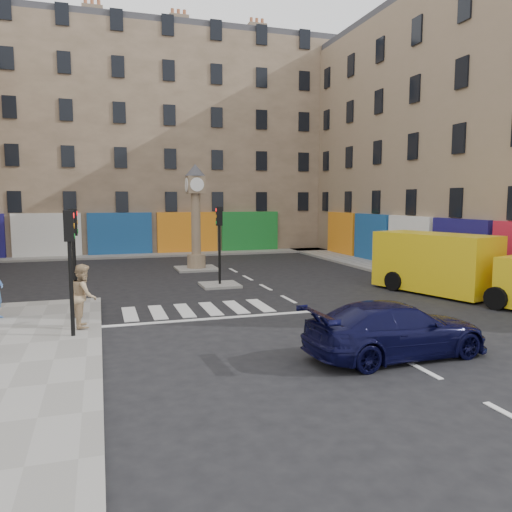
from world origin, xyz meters
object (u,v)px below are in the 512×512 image
navy_sedan (396,329)px  yellow_van (449,265)px  pedestrian_tan (84,295)px  traffic_light_left_near (70,253)px  traffic_light_island (219,233)px  clock_pillar (196,210)px  traffic_light_left_far (74,245)px

navy_sedan → yellow_van: (7.04, 6.76, 0.58)m
navy_sedan → pedestrian_tan: size_ratio=2.53×
navy_sedan → yellow_van: size_ratio=0.66×
traffic_light_left_near → traffic_light_island: (6.30, 7.80, -0.03)m
navy_sedan → yellow_van: yellow_van is taller
navy_sedan → pedestrian_tan: (-7.96, 5.19, 0.42)m
traffic_light_left_near → navy_sedan: 9.44m
pedestrian_tan → navy_sedan: bearing=-125.5°
traffic_light_island → navy_sedan: traffic_light_island is taller
traffic_light_left_near → pedestrian_tan: 1.81m
yellow_van → pedestrian_tan: yellow_van is taller
traffic_light_island → clock_pillar: 6.07m
traffic_light_left_far → yellow_van: 15.35m
traffic_light_left_far → pedestrian_tan: size_ratio=1.85×
traffic_light_left_far → yellow_van: traffic_light_left_far is taller
clock_pillar → pedestrian_tan: bearing=-115.2°
navy_sedan → pedestrian_tan: 9.51m
traffic_light_left_near → clock_pillar: bearing=65.5°
traffic_light_left_far → clock_pillar: bearing=61.1°
traffic_light_island → yellow_van: 10.47m
traffic_light_island → pedestrian_tan: traffic_light_island is taller
traffic_light_left_near → clock_pillar: size_ratio=0.61×
traffic_light_left_far → clock_pillar: clock_pillar is taller
yellow_van → pedestrian_tan: (-15.00, -1.57, -0.17)m
traffic_light_island → clock_pillar: size_ratio=0.61×
clock_pillar → navy_sedan: (1.96, -17.96, -2.81)m
pedestrian_tan → traffic_light_left_far: bearing=9.8°
traffic_light_left_far → navy_sedan: size_ratio=0.73×
traffic_light_island → yellow_van: bearing=-30.1°
traffic_light_left_far → clock_pillar: size_ratio=0.61×
clock_pillar → pedestrian_tan: 14.32m
traffic_light_left_near → traffic_light_island: bearing=51.1°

